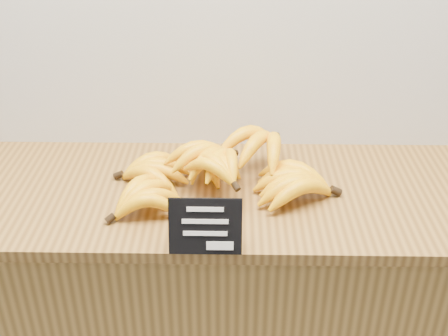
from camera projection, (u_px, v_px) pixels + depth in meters
counter at (224, 322)px, 1.70m from camera, size 1.31×0.50×0.90m
counter_top at (224, 193)px, 1.47m from camera, size 1.51×0.54×0.03m
chalkboard_sign at (205, 227)px, 1.21m from camera, size 0.16×0.04×0.12m
banana_pile at (220, 171)px, 1.43m from camera, size 0.59×0.34×0.12m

